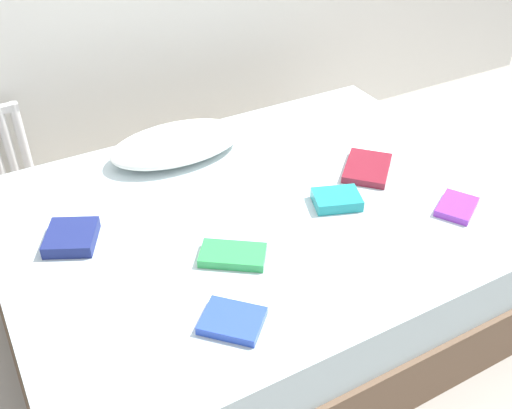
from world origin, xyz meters
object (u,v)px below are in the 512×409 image
object	(u,v)px
textbook_teal	(337,200)
textbook_green	(233,255)
textbook_navy	(71,237)
textbook_purple	(457,207)
pillow	(177,143)
textbook_blue	(232,321)
bed	(262,256)
textbook_maroon	(367,168)

from	to	relation	value
textbook_teal	textbook_green	size ratio (longest dim) A/B	0.80
textbook_navy	textbook_purple	bearing A→B (deg)	5.27
pillow	textbook_blue	distance (m)	1.03
bed	textbook_maroon	world-z (taller)	textbook_maroon
bed	textbook_blue	bearing A→B (deg)	-128.14
textbook_blue	textbook_teal	bearing A→B (deg)	74.87
textbook_navy	textbook_blue	bearing A→B (deg)	-36.28
pillow	textbook_teal	size ratio (longest dim) A/B	3.34
pillow	textbook_teal	world-z (taller)	pillow
bed	textbook_purple	bearing A→B (deg)	-30.45
textbook_maroon	textbook_purple	bearing A→B (deg)	-115.25
pillow	textbook_blue	size ratio (longest dim) A/B	3.25
pillow	textbook_green	world-z (taller)	pillow
textbook_navy	textbook_teal	bearing A→B (deg)	10.91
textbook_blue	textbook_maroon	world-z (taller)	same
textbook_teal	textbook_purple	world-z (taller)	textbook_teal
textbook_navy	bed	bearing A→B (deg)	14.90
bed	pillow	world-z (taller)	pillow
textbook_teal	textbook_navy	bearing A→B (deg)	-175.54
textbook_navy	textbook_green	world-z (taller)	textbook_navy
textbook_green	textbook_maroon	distance (m)	0.78
textbook_teal	textbook_blue	xyz separation A→B (m)	(-0.64, -0.36, -0.01)
textbook_teal	pillow	bearing A→B (deg)	141.36
bed	textbook_blue	world-z (taller)	textbook_blue
pillow	textbook_green	bearing A→B (deg)	-98.27
pillow	textbook_maroon	size ratio (longest dim) A/B	2.41
pillow	textbook_blue	xyz separation A→B (m)	(-0.25, -1.00, -0.04)
textbook_navy	textbook_maroon	world-z (taller)	textbook_navy
textbook_green	pillow	bearing A→B (deg)	117.43
bed	textbook_navy	bearing A→B (deg)	168.38
textbook_navy	textbook_maroon	size ratio (longest dim) A/B	0.74
bed	textbook_green	distance (m)	0.42
textbook_purple	textbook_navy	distance (m)	1.44
textbook_blue	textbook_purple	world-z (taller)	textbook_blue
bed	textbook_blue	distance (m)	0.67
textbook_green	textbook_navy	bearing A→B (deg)	177.86
textbook_teal	textbook_blue	distance (m)	0.73
pillow	textbook_purple	bearing A→B (deg)	-49.26
bed	textbook_maroon	size ratio (longest dim) A/B	8.06
pillow	textbook_teal	distance (m)	0.76
bed	textbook_navy	size ratio (longest dim) A/B	10.90
textbook_purple	textbook_green	world-z (taller)	textbook_green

